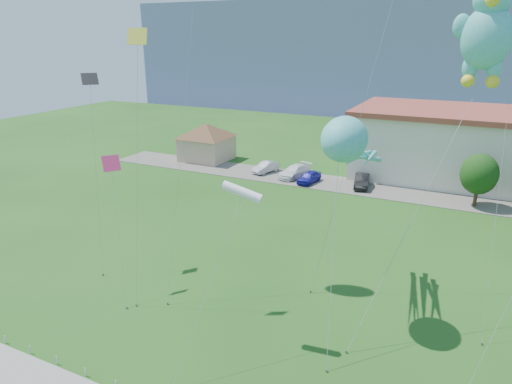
# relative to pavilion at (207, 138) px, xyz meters

# --- Properties ---
(parking_strip) EXTENTS (70.00, 6.00, 0.06)m
(parking_strip) POSITION_rel_pavilion_xyz_m (24.00, -3.00, -2.99)
(parking_strip) COLOR #59544C
(parking_strip) RESTS_ON ground
(hill_ridge) EXTENTS (160.00, 50.00, 25.00)m
(hill_ridge) POSITION_rel_pavilion_xyz_m (24.00, 82.00, 9.48)
(hill_ridge) COLOR slate
(hill_ridge) RESTS_ON ground
(pavilion) EXTENTS (9.20, 9.20, 5.00)m
(pavilion) POSITION_rel_pavilion_xyz_m (0.00, 0.00, 0.00)
(pavilion) COLOR tan
(pavilion) RESTS_ON ground
(tree_near) EXTENTS (3.60, 3.60, 5.47)m
(tree_near) POSITION_rel_pavilion_xyz_m (34.00, -4.00, 0.36)
(tree_near) COLOR #3F2B19
(tree_near) RESTS_ON ground
(parked_car_silver) EXTENTS (2.49, 4.23, 1.32)m
(parked_car_silver) POSITION_rel_pavilion_xyz_m (10.02, -2.24, -2.31)
(parked_car_silver) COLOR #B3B3BA
(parked_car_silver) RESTS_ON parking_strip
(parked_car_white) EXTENTS (3.37, 5.37, 1.45)m
(parked_car_white) POSITION_rel_pavilion_xyz_m (14.07, -2.63, -2.24)
(parked_car_white) COLOR white
(parked_car_white) RESTS_ON parking_strip
(parked_car_blue) EXTENTS (2.14, 4.10, 1.33)m
(parked_car_blue) POSITION_rel_pavilion_xyz_m (16.36, -3.98, -2.30)
(parked_car_blue) COLOR #1D1C9C
(parked_car_blue) RESTS_ON parking_strip
(parked_car_black) EXTENTS (2.31, 4.59, 1.44)m
(parked_car_black) POSITION_rel_pavilion_xyz_m (22.26, -2.91, -2.24)
(parked_car_black) COLOR black
(parked_car_black) RESTS_ON parking_strip
(octopus_kite) EXTENTS (2.61, 11.62, 12.18)m
(octopus_kite) POSITION_rel_pavilion_xyz_m (26.57, -27.07, 7.21)
(octopus_kite) COLOR #44AAA5
(octopus_kite) RESTS_ON ground
(teddy_bear_kite) EXTENTS (6.38, 10.51, 19.43)m
(teddy_bear_kite) POSITION_rel_pavilion_xyz_m (32.84, -22.56, 13.60)
(teddy_bear_kite) COLOR #44AAA5
(teddy_bear_kite) RESTS_ON ground
(small_kite_black) EXTENTS (2.78, 3.64, 13.90)m
(small_kite_black) POSITION_rel_pavilion_xyz_m (8.54, -28.53, 8.82)
(small_kite_black) COLOR black
(small_kite_black) RESTS_ON ground
(small_kite_white) EXTENTS (1.26, 7.09, 8.97)m
(small_kite_white) POSITION_rel_pavilion_xyz_m (22.44, -32.50, 5.44)
(small_kite_white) COLOR white
(small_kite_white) RESTS_ON ground
(small_kite_yellow) EXTENTS (1.29, 3.45, 16.70)m
(small_kite_yellow) POSITION_rel_pavilion_xyz_m (14.71, -30.79, 11.09)
(small_kite_yellow) COLOR gold
(small_kite_yellow) RESTS_ON ground
(small_kite_pink) EXTENTS (3.48, 3.57, 8.89)m
(small_kite_pink) POSITION_rel_pavilion_xyz_m (12.27, -31.10, 4.61)
(small_kite_pink) COLOR #CB2D5F
(small_kite_pink) RESTS_ON ground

